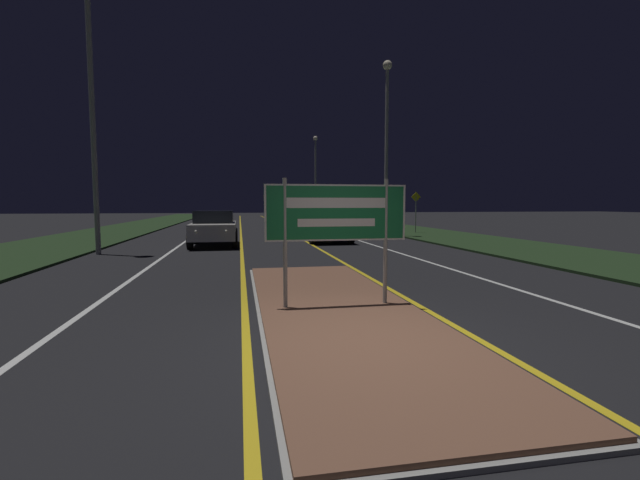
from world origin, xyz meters
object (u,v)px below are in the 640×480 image
car_receding_1 (302,219)px  car_receding_2 (316,215)px  car_receding_0 (326,226)px  car_approaching_0 (214,227)px  streetlight_right_far (315,170)px  streetlight_left_near (89,41)px  highway_sign (337,217)px  warning_sign (416,208)px  streetlight_right_near (387,127)px

car_receding_1 → car_receding_2: car_receding_1 is taller
car_receding_0 → car_approaching_0: 5.34m
car_receding_2 → streetlight_right_far: bearing=81.7°
streetlight_left_near → streetlight_right_far: bearing=64.7°
highway_sign → warning_sign: size_ratio=0.99×
highway_sign → car_receding_2: size_ratio=0.54×
car_approaching_0 → streetlight_right_near: bearing=19.8°
highway_sign → streetlight_right_near: (6.22, 15.23, 4.30)m
highway_sign → warning_sign: 19.46m
car_receding_0 → car_receding_1: 8.42m
streetlight_right_far → car_receding_1: 15.88m
car_receding_2 → car_approaching_0: 22.97m
streetlight_right_far → car_receding_1: (-3.57, -14.81, -4.46)m
highway_sign → streetlight_left_near: size_ratio=0.22×
streetlight_right_far → car_approaching_0: size_ratio=2.12×
streetlight_right_near → warning_sign: 5.51m
streetlight_right_far → warning_sign: bearing=-81.7°
streetlight_right_far → car_receding_0: bearing=-98.8°
streetlight_right_near → car_receding_2: (-0.56, 18.19, -5.18)m
car_approaching_0 → car_receding_0: bearing=12.7°
car_receding_2 → streetlight_right_near: bearing=-88.2°
highway_sign → car_approaching_0: size_ratio=0.59×
streetlight_left_near → streetlight_right_far: size_ratio=1.26×
car_receding_0 → highway_sign: bearing=-100.8°
car_receding_0 → car_receding_1: bearing=89.8°
streetlight_right_near → warning_sign: size_ratio=3.83×
streetlight_left_near → car_receding_2: size_ratio=2.42×
highway_sign → warning_sign: warning_sign is taller
car_receding_0 → car_approaching_0: (-5.21, -1.17, 0.08)m
car_receding_1 → car_receding_2: (3.13, 11.81, -0.07)m
streetlight_right_near → car_receding_1: bearing=120.0°
streetlight_right_far → streetlight_right_near: bearing=-89.7°
streetlight_right_far → car_approaching_0: streetlight_right_far is taller
streetlight_right_near → car_receding_0: 6.69m
car_receding_1 → warning_sign: warning_sign is taller
car_receding_2 → car_approaching_0: (-8.36, -21.40, 0.08)m
highway_sign → car_receding_0: highway_sign is taller
streetlight_right_near → streetlight_right_far: size_ratio=1.08×
streetlight_right_near → streetlight_left_near: bearing=-156.0°
streetlight_right_far → car_receding_2: streetlight_right_far is taller
warning_sign → streetlight_right_near: bearing=-141.7°
streetlight_right_near → car_receding_2: streetlight_right_near is taller
car_receding_1 → warning_sign: size_ratio=1.70×
car_receding_0 → warning_sign: 7.63m
car_approaching_0 → warning_sign: 12.75m
streetlight_left_near → highway_sign: bearing=-55.1°
streetlight_left_near → car_approaching_0: streetlight_left_near is taller
car_receding_1 → car_approaching_0: bearing=-118.6°
streetlight_right_near → streetlight_right_far: bearing=90.3°
warning_sign → highway_sign: bearing=-117.1°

